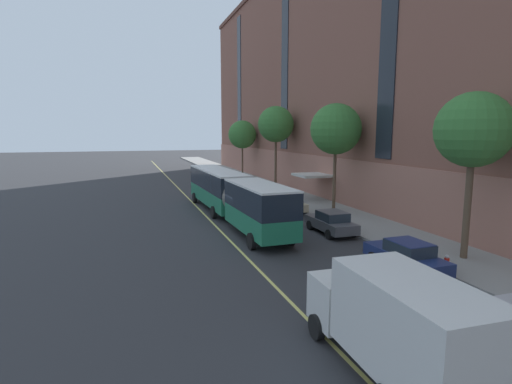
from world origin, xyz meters
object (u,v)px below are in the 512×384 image
at_px(city_bus, 231,193).
at_px(parked_car_green_3, 263,193).
at_px(parked_car_darkgray_4, 331,222).
at_px(parked_car_champagne_5, 289,203).
at_px(parked_car_navy_1, 406,256).
at_px(fire_hydrant, 447,262).
at_px(parked_car_red_7, 241,183).
at_px(parked_car_champagne_6, 216,172).
at_px(parked_car_white_2, 228,178).
at_px(box_truck, 396,321).
at_px(street_tree_near_corner, 473,131).
at_px(street_tree_mid_block, 336,129).
at_px(street_tree_far_downtown, 242,135).
at_px(street_tree_far_uptown, 276,124).

height_order(city_bus, parked_car_green_3, city_bus).
height_order(parked_car_darkgray_4, parked_car_champagne_5, same).
bearing_deg(parked_car_navy_1, fire_hydrant, -20.78).
bearing_deg(parked_car_red_7, parked_car_champagne_6, 89.52).
distance_m(parked_car_champagne_6, parked_car_red_7, 13.80).
xyz_separation_m(parked_car_white_2, box_truck, (-6.40, -43.55, 0.98)).
distance_m(parked_car_champagne_5, parked_car_champagne_6, 28.21).
xyz_separation_m(parked_car_navy_1, parked_car_champagne_5, (0.27, 15.62, -0.00)).
bearing_deg(street_tree_near_corner, street_tree_mid_block, 90.00).
height_order(parked_car_green_3, street_tree_far_downtown, street_tree_far_downtown).
relative_size(street_tree_near_corner, street_tree_far_uptown, 0.90).
distance_m(parked_car_white_2, street_tree_mid_block, 22.93).
height_order(street_tree_far_downtown, fire_hydrant, street_tree_far_downtown).
relative_size(parked_car_white_2, street_tree_far_uptown, 0.47).
distance_m(parked_car_champagne_5, box_truck, 23.83).
distance_m(box_truck, street_tree_far_uptown, 37.93).
relative_size(parked_car_champagne_6, fire_hydrant, 6.66).
relative_size(city_bus, parked_car_red_7, 4.38).
relative_size(parked_car_red_7, street_tree_far_uptown, 0.48).
bearing_deg(street_tree_far_downtown, parked_car_champagne_6, 166.02).
distance_m(parked_car_darkgray_4, fire_hydrant, 8.73).
relative_size(parked_car_green_3, street_tree_far_downtown, 0.52).
bearing_deg(street_tree_far_downtown, parked_car_green_3, -100.68).
relative_size(city_bus, street_tree_far_downtown, 2.40).
distance_m(parked_car_champagne_6, street_tree_far_uptown, 17.08).
bearing_deg(parked_car_white_2, parked_car_champagne_5, -89.68).
bearing_deg(parked_car_red_7, street_tree_far_downtown, 72.72).
height_order(parked_car_darkgray_4, parked_car_champagne_6, same).
relative_size(parked_car_navy_1, street_tree_far_downtown, 0.55).
distance_m(city_bus, parked_car_champagne_5, 5.73).
relative_size(parked_car_navy_1, parked_car_white_2, 1.01).
relative_size(street_tree_near_corner, fire_hydrant, 12.15).
xyz_separation_m(street_tree_mid_block, fire_hydrant, (-2.23, -15.28, -6.59)).
bearing_deg(parked_car_darkgray_4, parked_car_champagne_6, 89.90).
relative_size(parked_car_green_3, parked_car_red_7, 0.96).
xyz_separation_m(parked_car_champagne_5, parked_car_red_7, (-0.19, 14.41, 0.00)).
bearing_deg(city_bus, parked_car_white_2, 76.28).
distance_m(parked_car_darkgray_4, street_tree_far_downtown, 35.69).
height_order(parked_car_white_2, box_truck, box_truck).
height_order(parked_car_navy_1, street_tree_near_corner, street_tree_near_corner).
xyz_separation_m(city_bus, parked_car_champagne_5, (5.45, 1.22, -1.29)).
bearing_deg(city_bus, parked_car_green_3, 55.05).
distance_m(street_tree_mid_block, street_tree_far_downtown, 28.29).
height_order(street_tree_near_corner, street_tree_mid_block, street_tree_mid_block).
bearing_deg(street_tree_far_downtown, street_tree_near_corner, -90.00).
xyz_separation_m(parked_car_white_2, parked_car_green_3, (-0.00, -14.23, -0.00)).
bearing_deg(box_truck, parked_car_champagne_6, 82.81).
relative_size(parked_car_white_2, fire_hydrant, 6.39).
bearing_deg(parked_car_white_2, street_tree_far_uptown, -62.53).
bearing_deg(street_tree_near_corner, parked_car_darkgray_4, 117.98).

